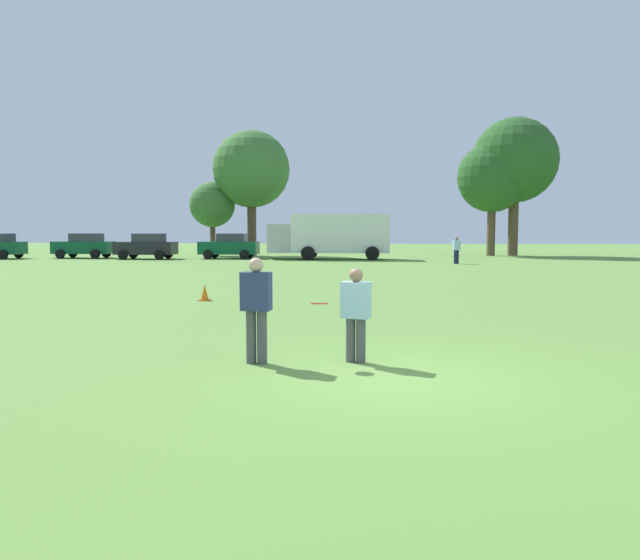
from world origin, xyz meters
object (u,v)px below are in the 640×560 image
traffic_cone (205,293)px  bystander_sideline_watcher (456,249)px  parked_car_mid_left (84,246)px  box_truck (332,235)px  parked_car_center (147,246)px  frisbee (319,304)px  parked_car_mid_right (230,246)px  player_defender (356,310)px  player_thrower (256,304)px

traffic_cone → bystander_sideline_watcher: size_ratio=0.29×
parked_car_mid_left → box_truck: (18.36, 0.09, 0.83)m
bystander_sideline_watcher → parked_car_mid_left: bearing=169.9°
traffic_cone → parked_car_center: bearing=115.3°
frisbee → parked_car_center: bearing=115.9°
box_truck → bystander_sideline_watcher: box_truck is taller
bystander_sideline_watcher → parked_car_center: bearing=169.9°
traffic_cone → parked_car_mid_right: 26.60m
player_defender → parked_car_center: 36.84m
frisbee → bystander_sideline_watcher: bearing=79.8°
player_thrower → parked_car_mid_left: (-20.24, 34.02, -0.02)m
traffic_cone → parked_car_mid_left: 30.71m
player_thrower → parked_car_mid_left: parked_car_mid_left is taller
box_truck → bystander_sideline_watcher: bearing=-30.5°
player_thrower → box_truck: bearing=93.1°
frisbee → box_truck: box_truck is taller
box_truck → bystander_sideline_watcher: (8.15, -4.81, -0.82)m
player_defender → traffic_cone: bearing=121.3°
parked_car_center → parked_car_mid_right: (5.78, 1.16, 0.00)m
parked_car_mid_right → bystander_sideline_watcher: parked_car_mid_right is taller
parked_car_mid_right → bystander_sideline_watcher: 16.36m
player_defender → bystander_sideline_watcher: 29.43m
player_thrower → frisbee: player_thrower is taller
player_defender → parked_car_mid_right: 35.71m
frisbee → parked_car_center: size_ratio=0.06×
traffic_cone → bystander_sideline_watcher: bystander_sideline_watcher is taller
player_thrower → bystander_sideline_watcher: bearing=77.9°
player_defender → box_truck: (-3.43, 33.85, 0.91)m
parked_car_mid_left → parked_car_mid_right: same height
parked_car_mid_right → player_thrower: bearing=-74.8°
traffic_cone → parked_car_mid_right: parked_car_mid_right is taller
frisbee → parked_car_mid_left: parked_car_mid_left is taller
player_defender → parked_car_center: parked_car_center is taller
parked_car_center → parked_car_mid_left: bearing=170.1°
parked_car_mid_right → bystander_sideline_watcher: bearing=-17.7°
player_thrower → parked_car_mid_right: parked_car_mid_right is taller
frisbee → bystander_sideline_watcher: bystander_sideline_watcher is taller
parked_car_center → frisbee: bearing=-64.1°
parked_car_mid_left → traffic_cone: bearing=-56.7°
parked_car_center → box_truck: 13.28m
traffic_cone → bystander_sideline_watcher: bearing=65.3°
player_defender → box_truck: box_truck is taller
player_thrower → parked_car_mid_right: size_ratio=0.39×
bystander_sideline_watcher → player_defender: bearing=-99.2°
player_defender → frisbee: (-0.56, -0.22, 0.12)m
bystander_sideline_watcher → player_thrower: bearing=-102.1°
player_defender → frisbee: bearing=-158.3°
frisbee → parked_car_mid_left: (-21.23, 33.98, -0.04)m
player_thrower → frisbee: 1.00m
frisbee → parked_car_mid_left: 40.07m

